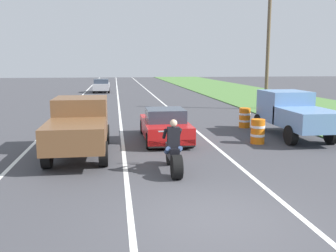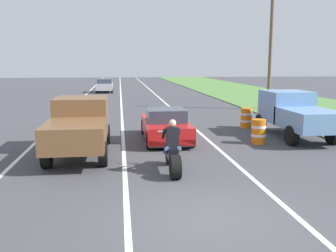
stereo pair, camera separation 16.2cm
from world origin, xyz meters
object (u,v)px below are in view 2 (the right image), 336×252
Objects in this scene: sports_car_red at (165,126)px; construction_barrel_mid at (246,118)px; pickup_truck_left_lane_brown at (79,124)px; construction_barrel_nearest at (258,131)px; pickup_truck_right_shoulder_light_blue at (295,112)px; distant_car_far_ahead at (105,85)px; motorcycle_with_rider at (172,154)px.

sports_car_red is 4.30× the size of construction_barrel_mid.
pickup_truck_left_lane_brown is 4.80× the size of construction_barrel_nearest.
pickup_truck_right_shoulder_light_blue is (9.07, 2.12, 0.00)m from pickup_truck_left_lane_brown.
distant_car_far_ahead is at bearing 104.28° from construction_barrel_nearest.
sports_car_red is 4.30× the size of construction_barrel_nearest.
pickup_truck_left_lane_brown reaches higher than construction_barrel_nearest.
motorcycle_with_rider is 5.45m from construction_barrel_nearest.
construction_barrel_nearest is (-2.06, -1.12, -0.60)m from pickup_truck_right_shoulder_light_blue.
construction_barrel_mid is 0.25× the size of distant_car_far_ahead.
construction_barrel_nearest is 3.86m from construction_barrel_mid.
pickup_truck_left_lane_brown is at bearing -171.91° from construction_barrel_nearest.
pickup_truck_left_lane_brown reaches higher than distant_car_far_ahead.
pickup_truck_left_lane_brown is at bearing -148.46° from construction_barrel_mid.
sports_car_red reaches higher than construction_barrel_nearest.
distant_car_far_ahead is (-7.22, 28.34, 0.27)m from construction_barrel_nearest.
construction_barrel_mid is (-1.29, 2.66, -0.60)m from pickup_truck_right_shoulder_light_blue.
construction_barrel_nearest is 1.00× the size of construction_barrel_mid.
sports_car_red is 3.99m from pickup_truck_left_lane_brown.
motorcycle_with_rider is at bearing -41.93° from pickup_truck_left_lane_brown.
motorcycle_with_rider reaches higher than sports_car_red.
pickup_truck_left_lane_brown is 29.34m from distant_car_far_ahead.
distant_car_far_ahead reaches higher than construction_barrel_mid.
motorcycle_with_rider reaches higher than distant_car_far_ahead.
sports_car_red is 0.90× the size of pickup_truck_left_lane_brown.
sports_car_red is at bearing 179.81° from pickup_truck_right_shoulder_light_blue.
sports_car_red is at bearing 85.52° from motorcycle_with_rider.
motorcycle_with_rider is 4.01m from pickup_truck_left_lane_brown.
pickup_truck_right_shoulder_light_blue reaches higher than construction_barrel_nearest.
pickup_truck_right_shoulder_light_blue reaches higher than sports_car_red.
pickup_truck_left_lane_brown and pickup_truck_right_shoulder_light_blue have the same top height.
construction_barrel_mid is at bearing 31.54° from pickup_truck_left_lane_brown.
pickup_truck_right_shoulder_light_blue is at bearing 28.53° from construction_barrel_nearest.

